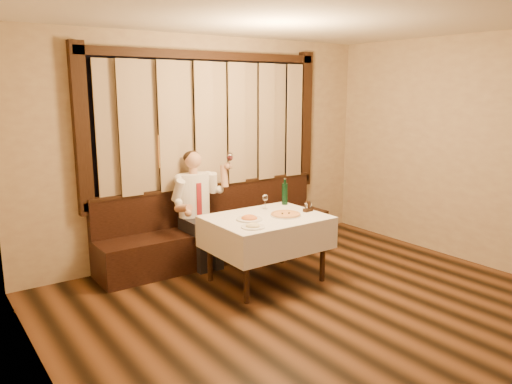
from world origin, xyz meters
TOP-DOWN VIEW (x-y plane):
  - room at (-0.00, 0.97)m, footprint 5.01×6.01m
  - banquette at (0.00, 2.72)m, footprint 3.20×0.61m
  - dining_table at (0.00, 1.70)m, footprint 1.27×0.97m
  - pizza at (0.20, 1.60)m, footprint 0.35×0.35m
  - pasta_red at (-0.24, 1.69)m, footprint 0.28×0.28m
  - pasta_cream at (-0.38, 1.42)m, footprint 0.25×0.25m
  - green_bottle at (0.53, 2.04)m, footprint 0.07×0.07m
  - table_wine_glass at (0.20, 1.99)m, footprint 0.07×0.07m
  - cruet_caddy at (0.53, 1.61)m, footprint 0.12×0.07m
  - seated_man at (-0.35, 2.63)m, footprint 0.77×0.58m

SIDE VIEW (x-z plane):
  - banquette at x=0.00m, z-range -0.16..0.78m
  - dining_table at x=0.00m, z-range 0.27..1.03m
  - pizza at x=0.20m, z-range 0.75..0.79m
  - pasta_cream at x=-0.38m, z-range 0.75..0.83m
  - pasta_red at x=-0.24m, z-range 0.75..0.84m
  - cruet_caddy at x=0.53m, z-range 0.74..0.86m
  - seated_man at x=-0.35m, z-range 0.11..1.52m
  - table_wine_glass at x=0.20m, z-range 0.80..0.97m
  - green_bottle at x=0.53m, z-range 0.73..1.06m
  - room at x=0.00m, z-range 0.09..2.91m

